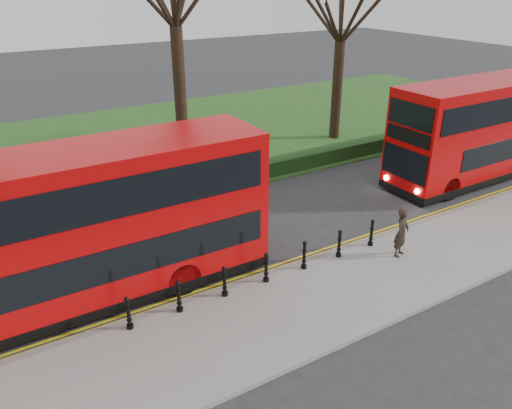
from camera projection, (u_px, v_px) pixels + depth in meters
ground at (249, 265)px, 17.49m from camera, size 120.00×120.00×0.00m
pavement at (299, 308)px, 15.14m from camera, size 60.00×4.00×0.15m
kerb at (264, 277)px, 16.68m from camera, size 60.00×0.25×0.16m
grass_verge at (118, 147)px, 29.10m from camera, size 60.00×18.00×0.06m
hedge at (173, 189)px, 22.59m from camera, size 60.00×0.90×0.80m
yellow_line_outer at (259, 274)px, 16.95m from camera, size 60.00×0.10×0.01m
yellow_line_inner at (256, 272)px, 17.10m from camera, size 60.00×0.10×0.01m
tree_right at (343, 7)px, 27.67m from camera, size 6.66×6.66×10.41m
bollard_row at (266, 268)px, 16.11m from camera, size 9.29×0.15×1.00m
bus_lead at (68, 233)px, 14.50m from camera, size 12.14×2.79×4.83m
bus_rear at (494, 127)px, 24.40m from camera, size 12.06×2.77×4.80m
pedestrian at (402, 232)px, 17.46m from camera, size 0.77×0.65×1.81m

